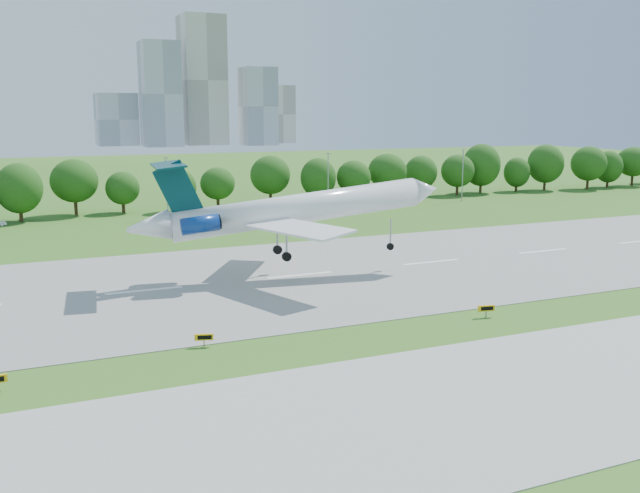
# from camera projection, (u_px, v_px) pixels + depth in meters

# --- Properties ---
(ground) EXTENTS (600.00, 600.00, 0.00)m
(ground) POSITION_uv_depth(u_px,v_px,m) (196.00, 356.00, 62.10)
(ground) COLOR #295917
(ground) RESTS_ON ground
(runway) EXTENTS (400.00, 45.00, 0.08)m
(runway) POSITION_uv_depth(u_px,v_px,m) (144.00, 291.00, 84.55)
(runway) COLOR gray
(runway) RESTS_ON ground
(taxiway) EXTENTS (400.00, 23.00, 0.08)m
(taxiway) POSITION_uv_depth(u_px,v_px,m) (265.00, 442.00, 45.92)
(taxiway) COLOR #ADADA8
(taxiway) RESTS_ON ground
(tree_line) EXTENTS (288.40, 8.40, 10.40)m
(tree_line) POSITION_uv_depth(u_px,v_px,m) (82.00, 186.00, 143.60)
(tree_line) COLOR #382314
(tree_line) RESTS_ON ground
(light_poles) EXTENTS (175.90, 0.25, 12.19)m
(light_poles) POSITION_uv_depth(u_px,v_px,m) (74.00, 191.00, 133.60)
(light_poles) COLOR gray
(light_poles) RESTS_ON ground
(skyline) EXTENTS (127.00, 52.00, 80.00)m
(skyline) POSITION_uv_depth(u_px,v_px,m) (197.00, 96.00, 447.17)
(skyline) COLOR #B2B2B7
(skyline) RESTS_ON ground
(airliner) EXTENTS (41.27, 29.72, 12.82)m
(airliner) POSITION_uv_depth(u_px,v_px,m) (282.00, 210.00, 90.19)
(airliner) COLOR white
(airliner) RESTS_ON ground
(taxi_sign_centre) EXTENTS (1.69, 0.68, 1.20)m
(taxi_sign_centre) POSITION_uv_depth(u_px,v_px,m) (204.00, 337.00, 64.44)
(taxi_sign_centre) COLOR gray
(taxi_sign_centre) RESTS_ON ground
(taxi_sign_right) EXTENTS (1.82, 0.57, 1.28)m
(taxi_sign_right) POSITION_uv_depth(u_px,v_px,m) (486.00, 308.00, 73.68)
(taxi_sign_right) COLOR gray
(taxi_sign_right) RESTS_ON ground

